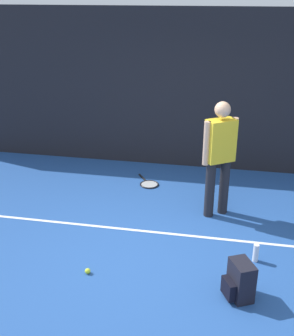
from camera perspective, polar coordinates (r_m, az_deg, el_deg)
name	(u,v)px	position (r m, az deg, el deg)	size (l,w,h in m)	color
ground_plane	(141,253)	(5.47, -0.82, -11.32)	(12.00, 12.00, 0.00)	#234C93
back_fence	(175,90)	(7.66, 3.78, 10.38)	(10.00, 0.10, 2.82)	black
court_line	(149,231)	(5.89, 0.21, -8.55)	(9.00, 0.05, 0.00)	white
tennis_player	(219,153)	(6.00, 9.75, 2.01)	(0.45, 0.41, 1.70)	black
tennis_racket	(149,184)	(7.22, 0.22, -2.13)	(0.49, 0.61, 0.03)	black
backpack	(240,281)	(4.77, 12.38, -14.66)	(0.37, 0.36, 0.44)	black
tennis_ball_near_player	(88,271)	(5.15, -8.01, -13.59)	(0.07, 0.07, 0.07)	#CCE033
water_bottle	(256,253)	(5.42, 14.45, -11.03)	(0.07, 0.07, 0.23)	white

